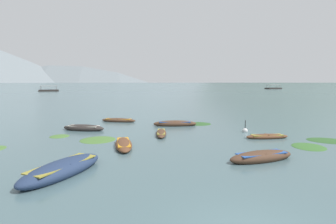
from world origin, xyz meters
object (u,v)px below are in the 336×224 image
at_px(rowboat_5, 261,157).
at_px(ferry_0, 49,90).
at_px(rowboat_1, 124,144).
at_px(rowboat_3, 84,128).
at_px(rowboat_2, 175,124).
at_px(rowboat_7, 63,169).
at_px(rowboat_8, 119,120).
at_px(mooring_buoy, 245,131).
at_px(rowboat_4, 161,133).
at_px(ferry_1, 273,88).
at_px(rowboat_6, 267,136).

xyz_separation_m(rowboat_5, ferry_0, (-42.02, 102.51, 0.24)).
height_order(rowboat_1, rowboat_3, rowboat_3).
distance_m(rowboat_2, ferry_0, 99.44).
bearing_deg(rowboat_1, rowboat_7, -118.57).
height_order(rowboat_8, mooring_buoy, mooring_buoy).
bearing_deg(rowboat_4, rowboat_5, -57.86).
bearing_deg(rowboat_2, rowboat_3, -171.88).
bearing_deg(rowboat_4, mooring_buoy, 1.96).
distance_m(rowboat_2, rowboat_3, 8.15).
bearing_deg(rowboat_2, ferry_1, 56.41).
xyz_separation_m(rowboat_5, mooring_buoy, (2.45, 7.40, -0.10)).
distance_m(rowboat_4, rowboat_5, 8.46).
bearing_deg(rowboat_8, rowboat_2, -30.49).
relative_size(rowboat_1, rowboat_7, 0.83).
relative_size(rowboat_4, ferry_0, 0.40).
height_order(rowboat_5, rowboat_7, rowboat_7).
bearing_deg(rowboat_4, rowboat_1, -129.80).
distance_m(rowboat_7, ferry_0, 108.18).
relative_size(rowboat_4, rowboat_5, 0.84).
height_order(rowboat_7, rowboat_8, rowboat_7).
distance_m(rowboat_1, rowboat_8, 10.50).
bearing_deg(rowboat_3, rowboat_4, -24.10).
distance_m(rowboat_2, rowboat_7, 13.80).
height_order(rowboat_1, rowboat_8, rowboat_1).
xyz_separation_m(rowboat_6, ferry_1, (67.91, 117.20, 0.32)).
distance_m(rowboat_6, ferry_1, 135.45).
height_order(rowboat_1, rowboat_6, rowboat_1).
bearing_deg(rowboat_7, rowboat_3, 95.72).
xyz_separation_m(rowboat_4, mooring_buoy, (6.95, 0.24, -0.03)).
xyz_separation_m(rowboat_2, rowboat_8, (-5.37, 3.16, -0.05)).
relative_size(rowboat_2, ferry_0, 0.50).
xyz_separation_m(rowboat_1, rowboat_7, (-2.50, -4.60, 0.09)).
xyz_separation_m(rowboat_5, rowboat_6, (3.05, 4.97, -0.08)).
height_order(rowboat_4, rowboat_8, rowboat_8).
height_order(rowboat_5, rowboat_6, rowboat_5).
relative_size(rowboat_4, rowboat_6, 1.04).
relative_size(rowboat_2, rowboat_8, 1.10).
distance_m(rowboat_2, rowboat_6, 8.49).
height_order(rowboat_4, mooring_buoy, mooring_buoy).
height_order(ferry_0, ferry_1, same).
xyz_separation_m(rowboat_4, rowboat_6, (7.55, -2.19, -0.01)).
bearing_deg(rowboat_7, rowboat_8, 83.88).
relative_size(rowboat_3, rowboat_6, 1.21).
distance_m(rowboat_6, ferry_0, 107.45).
relative_size(rowboat_1, rowboat_3, 0.98).
height_order(rowboat_2, ferry_0, ferry_0).
bearing_deg(rowboat_5, rowboat_8, 119.65).
bearing_deg(rowboat_8, rowboat_4, -62.97).
relative_size(rowboat_5, rowboat_7, 0.86).
distance_m(rowboat_1, rowboat_3, 7.11).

